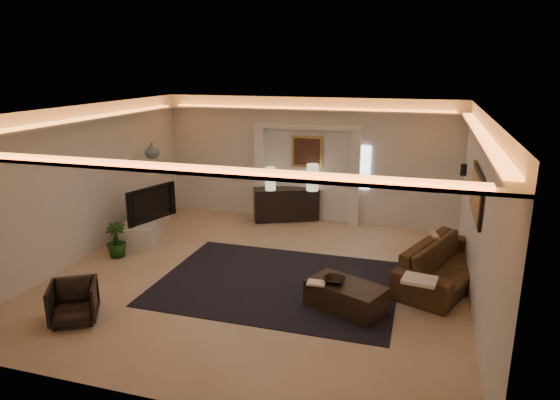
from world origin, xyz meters
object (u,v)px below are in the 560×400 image
(console, at_px, (286,204))
(sofa, at_px, (447,264))
(armchair, at_px, (74,302))
(coffee_table, at_px, (346,297))

(console, height_order, sofa, console)
(sofa, xyz_separation_m, armchair, (-5.20, -2.92, -0.05))
(armchair, bearing_deg, console, 42.91)
(coffee_table, bearing_deg, console, 141.49)
(sofa, relative_size, coffee_table, 2.07)
(console, distance_m, sofa, 4.44)
(console, relative_size, sofa, 0.64)
(console, bearing_deg, coffee_table, -86.47)
(console, height_order, armchair, console)
(console, height_order, coffee_table, console)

